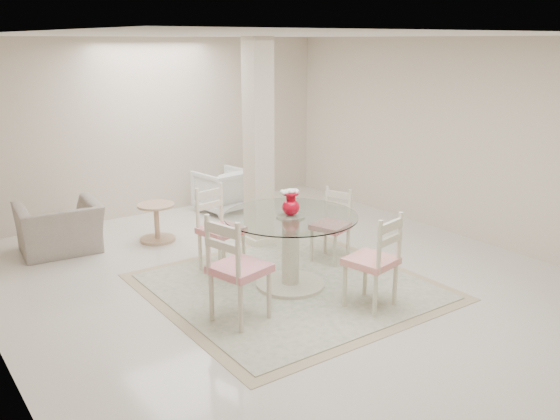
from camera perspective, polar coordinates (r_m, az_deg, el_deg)
ground at (r=6.83m, az=0.51°, el=-6.85°), size 7.00×7.00×0.00m
room_shell at (r=6.34m, az=0.55°, el=8.79°), size 6.02×7.02×2.71m
column at (r=7.75m, az=-2.10°, el=6.36°), size 0.30×0.30×2.70m
area_rug at (r=6.66m, az=1.00°, el=-7.37°), size 2.90×2.90×0.02m
dining_table at (r=6.51m, az=1.02°, el=-3.98°), size 1.45×1.45×0.84m
red_vase at (r=6.34m, az=1.03°, el=0.69°), size 0.22×0.19×0.29m
dining_chair_east at (r=7.32m, az=5.13°, el=-0.93°), size 0.51×0.51×1.00m
dining_chair_north at (r=7.02m, az=-6.08°, el=-1.19°), size 0.52×0.52×1.11m
dining_chair_west at (r=5.64m, az=-4.47°, el=-5.00°), size 0.59×0.59×1.21m
dining_chair_south at (r=6.01m, az=9.37°, el=-4.27°), size 0.54×0.54×1.12m
recliner_taupe at (r=8.13m, az=-20.46°, el=-1.63°), size 1.07×0.96×0.65m
armchair_white at (r=9.48m, az=-5.53°, el=1.88°), size 0.83×0.85×0.69m
side_table at (r=8.24m, az=-11.76°, el=-1.32°), size 0.50×0.50×0.52m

